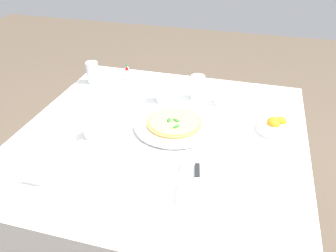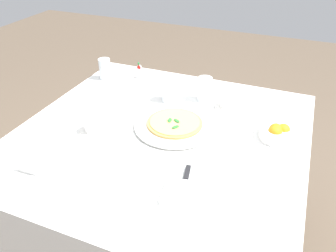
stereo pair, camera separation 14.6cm
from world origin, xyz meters
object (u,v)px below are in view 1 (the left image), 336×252
Objects in this scene: water_glass_right_edge at (197,89)px; pepper_shaker at (127,72)px; dinner_knife at (197,180)px; hot_sauce_bottle at (127,72)px; water_glass_center_back at (93,74)px; pizza at (174,122)px; napkin_folded at (197,183)px; coffee_cup_near_left at (93,130)px; menu_card at (31,178)px; pizza_plate at (174,125)px; water_glass_far_left at (162,93)px; citrus_bowl at (275,125)px; salt_shaker at (127,76)px; coffee_cup_left_edge at (222,99)px.

water_glass_right_edge is 2.19× the size of pepper_shaker.
dinner_knife is 2.35× the size of hot_sauce_bottle.
water_glass_center_back is 0.99m from dinner_knife.
pizza is 1.05× the size of napkin_folded.
coffee_cup_near_left reaches higher than menu_card.
water_glass_center_back is (-0.33, -0.55, 0.04)m from pizza_plate.
hot_sauce_bottle is (-0.21, -0.27, -0.01)m from water_glass_far_left.
citrus_bowl is (0.21, 0.38, -0.03)m from water_glass_right_edge.
water_glass_center_back reaches higher than water_glass_far_left.
water_glass_right_edge is at bearing 60.32° from menu_card.
pizza_plate is 0.35m from coffee_cup_near_left.
citrus_bowl reaches higher than dinner_knife.
pizza is 0.35m from coffee_cup_near_left.
water_glass_right_edge reaches higher than napkin_folded.
pepper_shaker is at bearing -139.11° from pizza.
water_glass_right_edge reaches higher than coffee_cup_near_left.
salt_shaker is 0.62× the size of menu_card.
salt_shaker reaches higher than napkin_folded.
water_glass_right_edge reaches higher than coffee_cup_left_edge.
napkin_folded is 2.84× the size of hot_sauce_bottle.
napkin_folded is 0.01m from dinner_knife.
salt_shaker is 1.00× the size of pepper_shaker.
napkin_folded is 4.19× the size of salt_shaker.
coffee_cup_near_left reaches higher than napkin_folded.
citrus_bowl is (0.24, 0.98, -0.02)m from water_glass_center_back.
water_glass_center_back reaches higher than coffee_cup_left_edge.
coffee_cup_near_left is 1.59× the size of hot_sauce_bottle.
pizza_plate is 1.84× the size of dinner_knife.
napkin_folded is 0.50m from citrus_bowl.
pepper_shaker is (-0.24, -0.28, -0.02)m from water_glass_far_left.
hot_sauce_bottle is 1.48× the size of pepper_shaker.
coffee_cup_left_edge reaches higher than salt_shaker.
salt_shaker is 0.90m from menu_card.
napkin_folded is 0.99m from pepper_shaker.
citrus_bowl is 1.81× the size of hot_sauce_bottle.
water_glass_far_left reaches higher than pepper_shaker.
water_glass_center_back reaches higher than dinner_knife.
coffee_cup_near_left is 0.68× the size of dinner_knife.
napkin_folded is 0.93m from salt_shaker.
citrus_bowl is (-0.43, 0.26, 0.00)m from dinner_knife.
pizza is 1.90× the size of coffee_cup_left_edge.
coffee_cup_left_edge is 0.61m from pepper_shaker.
hot_sauce_bottle reaches higher than pizza_plate.
water_glass_far_left is at bearing 75.83° from water_glass_center_back.
water_glass_far_left is 0.43× the size of napkin_folded.
pizza reaches higher than dinner_knife.
pepper_shaker is at bearing -110.56° from water_glass_right_edge.
hot_sauce_bottle reaches higher than napkin_folded.
pepper_shaker is at bearing -130.54° from water_glass_far_left.
salt_shaker is (-0.19, -0.26, -0.02)m from water_glass_far_left.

